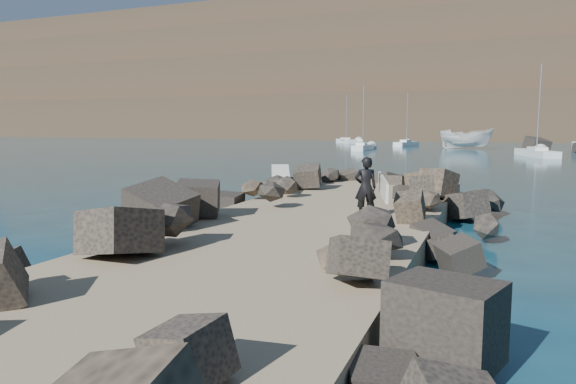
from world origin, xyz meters
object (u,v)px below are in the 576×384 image
object	(u,v)px
boat_imported	(466,139)
sailboat_b	(406,144)
surfboard_resting	(281,179)
surfer_with_board	(368,187)

from	to	relation	value
boat_imported	sailboat_b	size ratio (longest dim) A/B	0.87
surfboard_resting	sailboat_b	world-z (taller)	sailboat_b
surfboard_resting	surfer_with_board	size ratio (longest dim) A/B	1.39
boat_imported	surfer_with_board	world-z (taller)	boat_imported
surfboard_resting	surfer_with_board	bearing A→B (deg)	-69.54
surfer_with_board	sailboat_b	size ratio (longest dim) A/B	0.24
surfboard_resting	boat_imported	world-z (taller)	boat_imported
surfboard_resting	sailboat_b	size ratio (longest dim) A/B	0.33
sailboat_b	surfer_with_board	bearing A→B (deg)	-81.85
surfboard_resting	sailboat_b	xyz separation A→B (m)	(-4.90, 59.79, -0.70)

